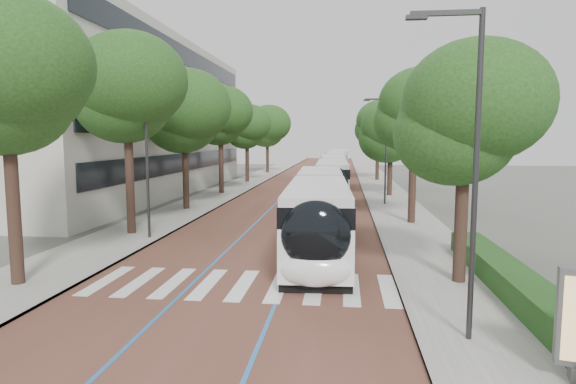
# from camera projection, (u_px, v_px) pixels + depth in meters

# --- Properties ---
(ground) EXTENTS (160.00, 160.00, 0.00)m
(ground) POSITION_uv_depth(u_px,v_px,m) (231.00, 294.00, 15.78)
(ground) COLOR #51544C
(ground) RESTS_ON ground
(road) EXTENTS (11.00, 140.00, 0.02)m
(road) POSITION_uv_depth(u_px,v_px,m) (311.00, 183.00, 55.27)
(road) COLOR brown
(road) RESTS_ON ground
(sidewalk_left) EXTENTS (4.00, 140.00, 0.12)m
(sidewalk_left) POSITION_uv_depth(u_px,v_px,m) (247.00, 182.00, 56.12)
(sidewalk_left) COLOR gray
(sidewalk_left) RESTS_ON ground
(sidewalk_right) EXTENTS (4.00, 140.00, 0.12)m
(sidewalk_right) POSITION_uv_depth(u_px,v_px,m) (378.00, 183.00, 54.41)
(sidewalk_right) COLOR gray
(sidewalk_right) RESTS_ON ground
(kerb_left) EXTENTS (0.20, 140.00, 0.14)m
(kerb_left) POSITION_uv_depth(u_px,v_px,m) (263.00, 182.00, 55.90)
(kerb_left) COLOR gray
(kerb_left) RESTS_ON ground
(kerb_right) EXTENTS (0.20, 140.00, 0.14)m
(kerb_right) POSITION_uv_depth(u_px,v_px,m) (361.00, 183.00, 54.63)
(kerb_right) COLOR gray
(kerb_right) RESTS_ON ground
(zebra_crossing) EXTENTS (10.55, 3.60, 0.01)m
(zebra_crossing) POSITION_uv_depth(u_px,v_px,m) (243.00, 285.00, 16.74)
(zebra_crossing) COLOR silver
(zebra_crossing) RESTS_ON ground
(lane_line_left) EXTENTS (0.12, 126.00, 0.01)m
(lane_line_left) POSITION_uv_depth(u_px,v_px,m) (298.00, 183.00, 55.45)
(lane_line_left) COLOR #2264AA
(lane_line_left) RESTS_ON road
(lane_line_right) EXTENTS (0.12, 126.00, 0.01)m
(lane_line_right) POSITION_uv_depth(u_px,v_px,m) (325.00, 183.00, 55.09)
(lane_line_right) COLOR #2264AA
(lane_line_right) RESTS_ON road
(office_building) EXTENTS (18.11, 40.00, 14.00)m
(office_building) POSITION_uv_depth(u_px,v_px,m) (95.00, 118.00, 44.87)
(office_building) COLOR #A9A79C
(office_building) RESTS_ON ground
(hedge) EXTENTS (1.20, 14.00, 0.80)m
(hedge) POSITION_uv_depth(u_px,v_px,m) (522.00, 289.00, 14.69)
(hedge) COLOR #174417
(hedge) RESTS_ON sidewalk_right
(streetlight_near) EXTENTS (1.82, 0.20, 8.00)m
(streetlight_near) POSITION_uv_depth(u_px,v_px,m) (469.00, 150.00, 11.53)
(streetlight_near) COLOR #2B2C2E
(streetlight_near) RESTS_ON sidewalk_right
(streetlight_far) EXTENTS (1.82, 0.20, 8.00)m
(streetlight_far) POSITION_uv_depth(u_px,v_px,m) (384.00, 142.00, 36.21)
(streetlight_far) COLOR #2B2C2E
(streetlight_far) RESTS_ON sidewalk_right
(lamp_post_left) EXTENTS (0.14, 0.14, 8.00)m
(lamp_post_left) POSITION_uv_depth(u_px,v_px,m) (147.00, 158.00, 23.92)
(lamp_post_left) COLOR #2B2C2E
(lamp_post_left) RESTS_ON sidewalk_left
(trees_left) EXTENTS (6.43, 60.90, 9.91)m
(trees_left) POSITION_uv_depth(u_px,v_px,m) (217.00, 119.00, 42.19)
(trees_left) COLOR black
(trees_left) RESTS_ON ground
(trees_right) EXTENTS (5.87, 47.37, 9.10)m
(trees_right) POSITION_uv_depth(u_px,v_px,m) (393.00, 127.00, 39.76)
(trees_right) COLOR black
(trees_right) RESTS_ON ground
(lead_bus) EXTENTS (3.22, 18.48, 3.20)m
(lead_bus) POSITION_uv_depth(u_px,v_px,m) (319.00, 209.00, 23.85)
(lead_bus) COLOR black
(lead_bus) RESTS_ON ground
(bus_queued_0) EXTENTS (2.80, 12.45, 3.20)m
(bus_queued_0) POSITION_uv_depth(u_px,v_px,m) (332.00, 181.00, 39.84)
(bus_queued_0) COLOR white
(bus_queued_0) RESTS_ON ground
(bus_queued_1) EXTENTS (3.23, 12.52, 3.20)m
(bus_queued_1) POSITION_uv_depth(u_px,v_px,m) (333.00, 171.00, 52.00)
(bus_queued_1) COLOR white
(bus_queued_1) RESTS_ON ground
(bus_queued_2) EXTENTS (3.14, 12.51, 3.20)m
(bus_queued_2) POSITION_uv_depth(u_px,v_px,m) (335.00, 164.00, 65.23)
(bus_queued_2) COLOR white
(bus_queued_2) RESTS_ON ground
(bus_queued_3) EXTENTS (2.73, 12.44, 3.20)m
(bus_queued_3) POSITION_uv_depth(u_px,v_px,m) (339.00, 160.00, 77.98)
(bus_queued_3) COLOR white
(bus_queued_3) RESTS_ON ground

